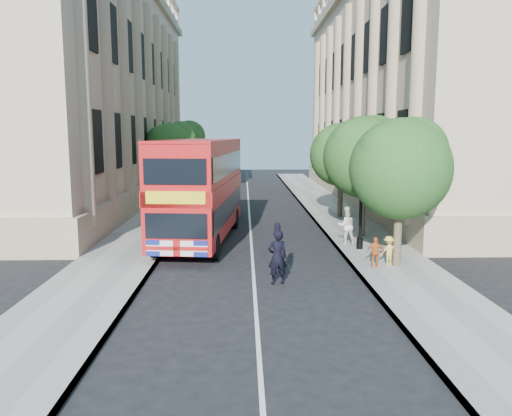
{
  "coord_description": "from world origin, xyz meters",
  "views": [
    {
      "loc": [
        -0.36,
        -16.47,
        5.39
      ],
      "look_at": [
        0.15,
        4.29,
        2.3
      ],
      "focal_mm": 35.0,
      "sensor_mm": 36.0,
      "label": 1
    }
  ],
  "objects": [
    {
      "name": "child_b",
      "position": [
        5.47,
        3.02,
        0.72
      ],
      "size": [
        0.88,
        0.66,
        1.21
      ],
      "primitive_type": "imported",
      "rotation": [
        0.0,
        0.0,
        3.45
      ],
      "color": "gold",
      "rests_on": "pavement_right"
    },
    {
      "name": "pavement_left",
      "position": [
        -5.75,
        10.0,
        0.06
      ],
      "size": [
        3.5,
        80.0,
        0.12
      ],
      "primitive_type": "cube",
      "color": "gray",
      "rests_on": "ground"
    },
    {
      "name": "child_a",
      "position": [
        4.88,
        2.78,
        0.73
      ],
      "size": [
        0.75,
        0.39,
        1.23
      ],
      "primitive_type": "imported",
      "rotation": [
        0.0,
        0.0,
        3.02
      ],
      "color": "#C95B23",
      "rests_on": "pavement_right"
    },
    {
      "name": "tree_right_mid",
      "position": [
        5.84,
        9.03,
        4.45
      ],
      "size": [
        4.2,
        4.2,
        6.37
      ],
      "color": "#473828",
      "rests_on": "ground"
    },
    {
      "name": "building_right",
      "position": [
        13.8,
        24.0,
        9.0
      ],
      "size": [
        12.0,
        38.0,
        18.0
      ],
      "primitive_type": "cube",
      "color": "tan",
      "rests_on": "ground"
    },
    {
      "name": "woman_pedestrian",
      "position": [
        4.55,
        6.9,
        1.04
      ],
      "size": [
        0.95,
        0.77,
        1.85
      ],
      "primitive_type": "imported",
      "rotation": [
        0.0,
        0.0,
        3.22
      ],
      "color": "silver",
      "rests_on": "pavement_right"
    },
    {
      "name": "ground",
      "position": [
        0.0,
        0.0,
        0.0
      ],
      "size": [
        120.0,
        120.0,
        0.0
      ],
      "primitive_type": "plane",
      "color": "black",
      "rests_on": "ground"
    },
    {
      "name": "building_left",
      "position": [
        -13.8,
        24.0,
        9.0
      ],
      "size": [
        12.0,
        38.0,
        18.0
      ],
      "primitive_type": "cube",
      "color": "tan",
      "rests_on": "ground"
    },
    {
      "name": "box_van",
      "position": [
        -1.8,
        15.7,
        1.45
      ],
      "size": [
        2.24,
        5.22,
        2.95
      ],
      "rotation": [
        0.0,
        0.0,
        -0.03
      ],
      "color": "black",
      "rests_on": "ground"
    },
    {
      "name": "lamp_post",
      "position": [
        5.0,
        6.0,
        2.51
      ],
      "size": [
        0.32,
        0.32,
        5.16
      ],
      "color": "black",
      "rests_on": "pavement_right"
    },
    {
      "name": "tree_right_far",
      "position": [
        5.84,
        15.03,
        4.31
      ],
      "size": [
        4.0,
        4.0,
        6.15
      ],
      "color": "#473828",
      "rests_on": "ground"
    },
    {
      "name": "police_constable",
      "position": [
        0.84,
        1.0,
        1.0
      ],
      "size": [
        0.82,
        0.65,
        1.99
      ],
      "primitive_type": "imported",
      "rotation": [
        0.0,
        0.0,
        3.4
      ],
      "color": "black",
      "rests_on": "ground"
    },
    {
      "name": "tree_right_near",
      "position": [
        5.84,
        3.03,
        4.25
      ],
      "size": [
        4.0,
        4.0,
        6.08
      ],
      "color": "#473828",
      "rests_on": "ground"
    },
    {
      "name": "tree_left_far",
      "position": [
        -5.96,
        22.03,
        4.44
      ],
      "size": [
        4.0,
        4.0,
        6.3
      ],
      "color": "#473828",
      "rests_on": "ground"
    },
    {
      "name": "tree_left_back",
      "position": [
        -5.96,
        30.03,
        4.71
      ],
      "size": [
        4.2,
        4.2,
        6.65
      ],
      "color": "#473828",
      "rests_on": "ground"
    },
    {
      "name": "double_decker_bus",
      "position": [
        -2.52,
        8.48,
        2.77
      ],
      "size": [
        3.9,
        11.07,
        5.01
      ],
      "rotation": [
        0.0,
        0.0,
        -0.1
      ],
      "color": "#B10C0C",
      "rests_on": "ground"
    },
    {
      "name": "pavement_right",
      "position": [
        5.75,
        10.0,
        0.06
      ],
      "size": [
        3.5,
        80.0,
        0.12
      ],
      "primitive_type": "cube",
      "color": "gray",
      "rests_on": "ground"
    }
  ]
}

